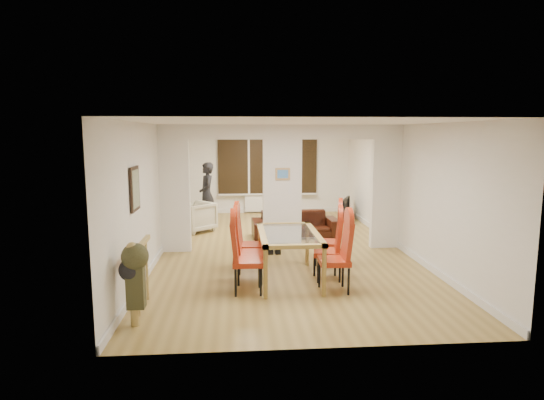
{
  "coord_description": "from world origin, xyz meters",
  "views": [
    {
      "loc": [
        -0.94,
        -9.31,
        2.43
      ],
      "look_at": [
        -0.17,
        0.6,
        0.96
      ],
      "focal_mm": 30.0,
      "sensor_mm": 36.0,
      "label": 1
    }
  ],
  "objects": [
    {
      "name": "room_walls",
      "position": [
        0.0,
        0.0,
        1.3
      ],
      "size": [
        5.0,
        9.0,
        2.6
      ],
      "primitive_type": null,
      "color": "silver",
      "rests_on": "floor"
    },
    {
      "name": "bottle",
      "position": [
        0.53,
        2.56,
        0.36
      ],
      "size": [
        0.07,
        0.07,
        0.26
      ],
      "primitive_type": "cylinder",
      "color": "#143F19",
      "rests_on": "coffee_table"
    },
    {
      "name": "dining_chair_lb",
      "position": [
        -0.75,
        -2.09,
        0.56
      ],
      "size": [
        0.47,
        0.47,
        1.12
      ],
      "primitive_type": null,
      "rotation": [
        0.0,
        0.0,
        -0.06
      ],
      "color": "#9B260F",
      "rests_on": "floor"
    },
    {
      "name": "bowl",
      "position": [
        0.38,
        2.5,
        0.26
      ],
      "size": [
        0.21,
        0.21,
        0.05
      ],
      "primitive_type": "imported",
      "color": "black",
      "rests_on": "coffee_table"
    },
    {
      "name": "dining_chair_rb",
      "position": [
        0.55,
        -2.06,
        0.55
      ],
      "size": [
        0.51,
        0.51,
        1.1
      ],
      "primitive_type": null,
      "rotation": [
        0.0,
        0.0,
        -0.17
      ],
      "color": "#9B260F",
      "rests_on": "floor"
    },
    {
      "name": "wall_poster",
      "position": [
        -2.47,
        -2.4,
        1.6
      ],
      "size": [
        0.04,
        0.52,
        0.67
      ],
      "primitive_type": "cube",
      "color": "gray",
      "rests_on": "room_walls"
    },
    {
      "name": "armchair",
      "position": [
        -1.98,
        1.87,
        0.37
      ],
      "size": [
        1.14,
        1.14,
        0.74
      ],
      "primitive_type": "imported",
      "rotation": [
        0.0,
        0.0,
        -0.82
      ],
      "color": "beige",
      "rests_on": "floor"
    },
    {
      "name": "dining_chair_ra",
      "position": [
        0.54,
        -2.64,
        0.57
      ],
      "size": [
        0.47,
        0.47,
        1.14
      ],
      "primitive_type": null,
      "rotation": [
        0.0,
        0.0,
        -0.02
      ],
      "color": "#9B260F",
      "rests_on": "floor"
    },
    {
      "name": "pillar_photo",
      "position": [
        0.0,
        -0.1,
        1.6
      ],
      "size": [
        0.3,
        0.03,
        0.25
      ],
      "primitive_type": "cube",
      "color": "#4C8CD8",
      "rests_on": "divider_wall"
    },
    {
      "name": "television",
      "position": [
        2.0,
        3.11,
        0.31
      ],
      "size": [
        1.05,
        0.56,
        0.62
      ],
      "primitive_type": "imported",
      "rotation": [
        0.0,
        0.0,
        1.16
      ],
      "color": "black",
      "rests_on": "floor"
    },
    {
      "name": "dining_chair_lc",
      "position": [
        -0.73,
        -1.53,
        0.55
      ],
      "size": [
        0.49,
        0.49,
        1.1
      ],
      "primitive_type": null,
      "rotation": [
        0.0,
        0.0,
        -0.11
      ],
      "color": "#9B260F",
      "rests_on": "floor"
    },
    {
      "name": "bay_window_blinds",
      "position": [
        0.0,
        4.44,
        1.5
      ],
      "size": [
        3.0,
        0.08,
        1.8
      ],
      "primitive_type": "cube",
      "color": "black",
      "rests_on": "room_walls"
    },
    {
      "name": "pendant_light",
      "position": [
        0.3,
        3.3,
        2.15
      ],
      "size": [
        0.36,
        0.36,
        0.36
      ],
      "primitive_type": "sphere",
      "color": "orange",
      "rests_on": "room_walls"
    },
    {
      "name": "dining_chair_rc",
      "position": [
        0.68,
        -1.47,
        0.56
      ],
      "size": [
        0.54,
        0.54,
        1.12
      ],
      "primitive_type": null,
      "rotation": [
        0.0,
        0.0,
        -0.24
      ],
      "color": "#9B260F",
      "rests_on": "floor"
    },
    {
      "name": "dining_chair_la",
      "position": [
        -0.79,
        -2.58,
        0.57
      ],
      "size": [
        0.46,
        0.46,
        1.14
      ],
      "primitive_type": null,
      "rotation": [
        0.0,
        0.0,
        -0.02
      ],
      "color": "#9B260F",
      "rests_on": "floor"
    },
    {
      "name": "radiator",
      "position": [
        0.0,
        4.4,
        0.3
      ],
      "size": [
        1.4,
        0.08,
        0.5
      ],
      "primitive_type": "cube",
      "color": "white",
      "rests_on": "floor"
    },
    {
      "name": "divider_wall",
      "position": [
        0.0,
        0.0,
        1.3
      ],
      "size": [
        5.0,
        0.18,
        2.6
      ],
      "primitive_type": "cube",
      "color": "white",
      "rests_on": "floor"
    },
    {
      "name": "floor",
      "position": [
        0.0,
        0.0,
        0.0
      ],
      "size": [
        5.0,
        9.0,
        0.01
      ],
      "primitive_type": "cube",
      "color": "olive",
      "rests_on": "ground"
    },
    {
      "name": "coffee_table",
      "position": [
        0.41,
        2.51,
        0.12
      ],
      "size": [
        1.03,
        0.56,
        0.23
      ],
      "primitive_type": null,
      "rotation": [
        0.0,
        0.0,
        0.05
      ],
      "color": "black",
      "rests_on": "floor"
    },
    {
      "name": "dining_table",
      "position": [
        -0.09,
        -2.05,
        0.41
      ],
      "size": [
        0.97,
        1.73,
        0.81
      ],
      "primitive_type": null,
      "color": "olive",
      "rests_on": "floor"
    },
    {
      "name": "person",
      "position": [
        -1.72,
        2.49,
        0.84
      ],
      "size": [
        0.68,
        0.52,
        1.68
      ],
      "primitive_type": "imported",
      "rotation": [
        0.0,
        0.0,
        -1.37
      ],
      "color": "black",
      "rests_on": "floor"
    },
    {
      "name": "stair_newel",
      "position": [
        -2.25,
        -3.2,
        0.55
      ],
      "size": [
        0.4,
        1.2,
        1.1
      ],
      "primitive_type": null,
      "color": "#A88F4D",
      "rests_on": "floor"
    },
    {
      "name": "sofa",
      "position": [
        0.43,
        1.14,
        0.3
      ],
      "size": [
        2.06,
        0.9,
        0.59
      ],
      "primitive_type": "imported",
      "rotation": [
        0.0,
        0.0,
        0.05
      ],
      "color": "black",
      "rests_on": "floor"
    },
    {
      "name": "shoes",
      "position": [
        -0.2,
        -0.33,
        0.05
      ],
      "size": [
        0.26,
        0.28,
        0.11
      ],
      "primitive_type": null,
      "color": "black",
      "rests_on": "floor"
    }
  ]
}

